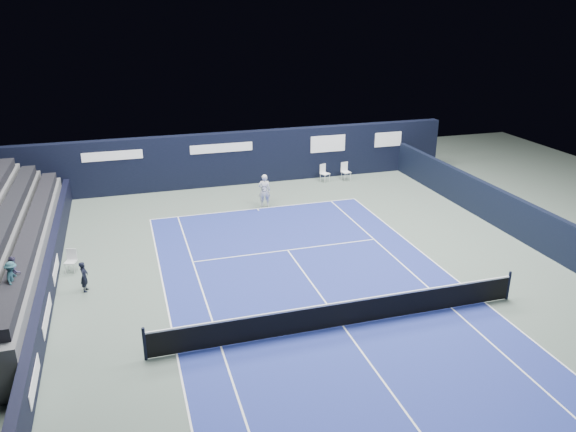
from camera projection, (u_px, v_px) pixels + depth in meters
The scene contains 12 objects.
ground at pixel (322, 298), 20.47m from camera, with size 48.00×48.00×0.00m, color #4E5C51.
court_surface at pixel (343, 326), 18.68m from camera, with size 10.97×23.77×0.01m, color navy.
enclosure_wall_right at pixel (502, 210), 26.56m from camera, with size 0.30×22.00×1.80m, color black.
folding_chair_back_a at pixel (324, 172), 33.62m from camera, with size 0.61×0.60×1.05m.
folding_chair_back_b at pixel (345, 170), 33.90m from camera, with size 0.56×0.55×1.08m.
line_judge_chair at pixel (71, 259), 22.34m from camera, with size 0.52×0.51×0.94m.
line_judge at pixel (84, 277), 20.78m from camera, with size 0.43×0.28×1.18m, color black.
court_markings at pixel (343, 326), 18.68m from camera, with size 11.03×23.83×0.00m.
tennis_net at pixel (343, 313), 18.50m from camera, with size 12.90×0.10×1.10m.
back_sponsor_wall at pixel (238, 158), 32.88m from camera, with size 26.00×0.63×3.10m.
side_barrier_left at pixel (51, 270), 21.24m from camera, with size 0.33×22.00×1.20m.
tennis_player at pixel (264, 190), 29.35m from camera, with size 0.72×0.90×1.76m.
Camera 1 is at (-6.42, -14.92, 10.10)m, focal length 35.00 mm.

